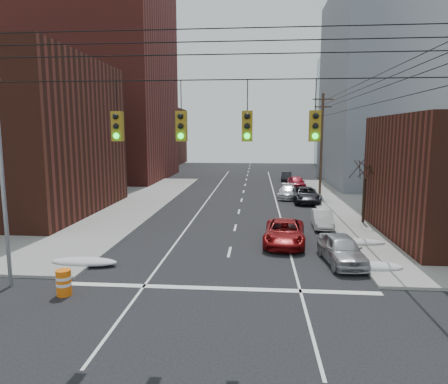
% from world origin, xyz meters
% --- Properties ---
extents(ground, '(160.00, 160.00, 0.00)m').
position_xyz_m(ground, '(0.00, 0.00, 0.00)').
color(ground, black).
rests_on(ground, ground).
extents(building_brick_tall, '(24.00, 20.00, 30.00)m').
position_xyz_m(building_brick_tall, '(-24.00, 48.00, 15.00)').
color(building_brick_tall, maroon).
rests_on(building_brick_tall, ground).
extents(building_brick_far, '(22.00, 18.00, 12.00)m').
position_xyz_m(building_brick_far, '(-26.00, 74.00, 6.00)').
color(building_brick_far, '#471F15').
rests_on(building_brick_far, ground).
extents(building_office, '(22.00, 20.00, 25.00)m').
position_xyz_m(building_office, '(22.00, 44.00, 12.50)').
color(building_office, gray).
rests_on(building_office, ground).
extents(building_glass, '(20.00, 18.00, 22.00)m').
position_xyz_m(building_glass, '(24.00, 70.00, 11.00)').
color(building_glass, gray).
rests_on(building_glass, ground).
extents(utility_pole_far, '(2.20, 0.28, 11.00)m').
position_xyz_m(utility_pole_far, '(8.50, 34.00, 5.78)').
color(utility_pole_far, '#473323').
rests_on(utility_pole_far, ground).
extents(traffic_signals, '(17.00, 0.42, 2.02)m').
position_xyz_m(traffic_signals, '(0.10, 2.97, 7.17)').
color(traffic_signals, black).
rests_on(traffic_signals, ground).
extents(street_light, '(0.44, 0.44, 9.32)m').
position_xyz_m(street_light, '(-9.50, 6.00, 5.54)').
color(street_light, gray).
rests_on(street_light, ground).
extents(bare_tree, '(2.09, 2.20, 4.93)m').
position_xyz_m(bare_tree, '(9.59, 20.00, 2.32)').
color(bare_tree, black).
rests_on(bare_tree, ground).
extents(snow_nw, '(3.50, 1.08, 0.42)m').
position_xyz_m(snow_nw, '(-7.40, 9.00, 0.21)').
color(snow_nw, silver).
rests_on(snow_nw, ground).
extents(snow_ne, '(3.00, 1.08, 0.42)m').
position_xyz_m(snow_ne, '(7.40, 9.50, 0.21)').
color(snow_ne, silver).
rests_on(snow_ne, ground).
extents(snow_east_far, '(4.00, 1.08, 0.42)m').
position_xyz_m(snow_east_far, '(7.40, 14.00, 0.21)').
color(snow_east_far, silver).
rests_on(snow_east_far, ground).
extents(red_pickup, '(2.90, 5.50, 1.47)m').
position_xyz_m(red_pickup, '(3.29, 14.01, 0.74)').
color(red_pickup, maroon).
rests_on(red_pickup, ground).
extents(parked_car_a, '(2.26, 4.67, 1.54)m').
position_xyz_m(parked_car_a, '(6.06, 10.53, 0.77)').
color(parked_car_a, '#AAAAAE').
rests_on(parked_car_a, ground).
extents(parked_car_b, '(1.50, 3.92, 1.27)m').
position_xyz_m(parked_car_b, '(6.33, 18.62, 0.64)').
color(parked_car_b, silver).
rests_on(parked_car_b, ground).
extents(parked_car_c, '(2.54, 5.44, 1.51)m').
position_xyz_m(parked_car_c, '(6.40, 29.20, 0.75)').
color(parked_car_c, black).
rests_on(parked_car_c, ground).
extents(parked_car_d, '(2.53, 4.94, 1.37)m').
position_xyz_m(parked_car_d, '(4.80, 31.65, 0.69)').
color(parked_car_d, silver).
rests_on(parked_car_d, ground).
extents(parked_car_e, '(2.22, 4.78, 1.58)m').
position_xyz_m(parked_car_e, '(6.40, 38.90, 0.79)').
color(parked_car_e, maroon).
rests_on(parked_car_e, ground).
extents(parked_car_f, '(1.76, 3.99, 1.27)m').
position_xyz_m(parked_car_f, '(5.79, 47.22, 0.64)').
color(parked_car_f, black).
rests_on(parked_car_f, ground).
extents(lot_car_a, '(3.91, 1.42, 1.28)m').
position_xyz_m(lot_car_a, '(-14.34, 22.03, 0.79)').
color(lot_car_a, silver).
rests_on(lot_car_a, sidewalk_nw).
extents(lot_car_b, '(5.62, 3.13, 1.49)m').
position_xyz_m(lot_car_b, '(-15.51, 24.86, 0.89)').
color(lot_car_b, silver).
rests_on(lot_car_b, sidewalk_nw).
extents(lot_car_c, '(4.83, 2.93, 1.31)m').
position_xyz_m(lot_car_c, '(-19.30, 22.71, 0.80)').
color(lot_car_c, black).
rests_on(lot_car_c, sidewalk_nw).
extents(lot_car_d, '(4.94, 2.98, 1.57)m').
position_xyz_m(lot_car_d, '(-17.87, 26.25, 0.94)').
color(lot_car_d, '#9E9DA1').
rests_on(lot_car_d, sidewalk_nw).
extents(construction_barrel, '(0.78, 0.78, 1.12)m').
position_xyz_m(construction_barrel, '(-6.61, 5.23, 0.58)').
color(construction_barrel, orange).
rests_on(construction_barrel, ground).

